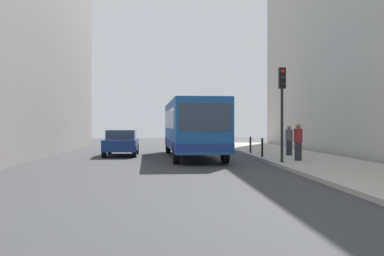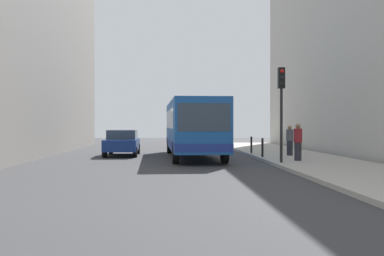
{
  "view_description": "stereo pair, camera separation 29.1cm",
  "coord_description": "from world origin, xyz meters",
  "px_view_note": "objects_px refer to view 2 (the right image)",
  "views": [
    {
      "loc": [
        -1.58,
        -21.24,
        1.78
      ],
      "look_at": [
        -0.15,
        1.32,
        1.62
      ],
      "focal_mm": 42.43,
      "sensor_mm": 36.0,
      "label": 1
    },
    {
      "loc": [
        -1.29,
        -21.26,
        1.78
      ],
      "look_at": [
        -0.15,
        1.32,
        1.62
      ],
      "focal_mm": 42.43,
      "sensor_mm": 36.0,
      "label": 2
    }
  ],
  "objects_px": {
    "car_behind_bus": "(188,137)",
    "traffic_light": "(281,96)",
    "bollard_near": "(262,148)",
    "pedestrian_near_signal": "(298,142)",
    "pedestrian_mid_sidewalk": "(290,141)",
    "car_beside_bus": "(122,142)",
    "bus": "(193,126)",
    "bollard_mid": "(251,145)"
  },
  "relations": [
    {
      "from": "car_behind_bus",
      "to": "traffic_light",
      "type": "bearing_deg",
      "value": 105.05
    },
    {
      "from": "bollard_near",
      "to": "pedestrian_near_signal",
      "type": "height_order",
      "value": "pedestrian_near_signal"
    },
    {
      "from": "pedestrian_near_signal",
      "to": "pedestrian_mid_sidewalk",
      "type": "relative_size",
      "value": 1.05
    },
    {
      "from": "traffic_light",
      "to": "pedestrian_near_signal",
      "type": "relative_size",
      "value": 2.44
    },
    {
      "from": "car_beside_bus",
      "to": "car_behind_bus",
      "type": "relative_size",
      "value": 0.98
    },
    {
      "from": "bus",
      "to": "pedestrian_near_signal",
      "type": "xyz_separation_m",
      "value": [
        4.57,
        -4.38,
        -0.74
      ]
    },
    {
      "from": "car_behind_bus",
      "to": "pedestrian_mid_sidewalk",
      "type": "xyz_separation_m",
      "value": [
        4.86,
        -12.72,
        0.16
      ]
    },
    {
      "from": "bus",
      "to": "pedestrian_near_signal",
      "type": "height_order",
      "value": "bus"
    },
    {
      "from": "traffic_light",
      "to": "bollard_near",
      "type": "height_order",
      "value": "traffic_light"
    },
    {
      "from": "bollard_near",
      "to": "pedestrian_near_signal",
      "type": "bearing_deg",
      "value": -65.98
    },
    {
      "from": "bus",
      "to": "car_beside_bus",
      "type": "height_order",
      "value": "bus"
    },
    {
      "from": "bollard_mid",
      "to": "pedestrian_near_signal",
      "type": "height_order",
      "value": "pedestrian_near_signal"
    },
    {
      "from": "car_beside_bus",
      "to": "pedestrian_near_signal",
      "type": "relative_size",
      "value": 2.63
    },
    {
      "from": "bollard_near",
      "to": "pedestrian_near_signal",
      "type": "distance_m",
      "value": 2.75
    },
    {
      "from": "bus",
      "to": "car_behind_bus",
      "type": "bearing_deg",
      "value": -93.37
    },
    {
      "from": "bus",
      "to": "pedestrian_near_signal",
      "type": "distance_m",
      "value": 6.37
    },
    {
      "from": "car_beside_bus",
      "to": "bollard_near",
      "type": "xyz_separation_m",
      "value": [
        7.44,
        -3.57,
        -0.16
      ]
    },
    {
      "from": "car_beside_bus",
      "to": "pedestrian_near_signal",
      "type": "xyz_separation_m",
      "value": [
        8.54,
        -6.05,
        0.21
      ]
    },
    {
      "from": "car_behind_bus",
      "to": "pedestrian_mid_sidewalk",
      "type": "relative_size",
      "value": 2.83
    },
    {
      "from": "bollard_mid",
      "to": "bollard_near",
      "type": "bearing_deg",
      "value": -90.0
    },
    {
      "from": "bus",
      "to": "bollard_mid",
      "type": "height_order",
      "value": "bus"
    },
    {
      "from": "car_beside_bus",
      "to": "traffic_light",
      "type": "distance_m",
      "value": 10.54
    },
    {
      "from": "bollard_mid",
      "to": "pedestrian_near_signal",
      "type": "distance_m",
      "value": 5.72
    },
    {
      "from": "bollard_mid",
      "to": "car_behind_bus",
      "type": "bearing_deg",
      "value": 106.75
    },
    {
      "from": "bollard_near",
      "to": "pedestrian_mid_sidewalk",
      "type": "distance_m",
      "value": 1.97
    },
    {
      "from": "bus",
      "to": "traffic_light",
      "type": "relative_size",
      "value": 2.71
    },
    {
      "from": "traffic_light",
      "to": "pedestrian_mid_sidewalk",
      "type": "height_order",
      "value": "traffic_light"
    },
    {
      "from": "bus",
      "to": "pedestrian_near_signal",
      "type": "bearing_deg",
      "value": 134.12
    },
    {
      "from": "bus",
      "to": "car_beside_bus",
      "type": "distance_m",
      "value": 4.41
    },
    {
      "from": "pedestrian_mid_sidewalk",
      "to": "car_behind_bus",
      "type": "bearing_deg",
      "value": 8.4
    },
    {
      "from": "bus",
      "to": "traffic_light",
      "type": "bearing_deg",
      "value": 121.51
    },
    {
      "from": "traffic_light",
      "to": "bollard_near",
      "type": "bearing_deg",
      "value": 91.65
    },
    {
      "from": "pedestrian_near_signal",
      "to": "pedestrian_mid_sidewalk",
      "type": "distance_m",
      "value": 3.52
    },
    {
      "from": "bollard_near",
      "to": "pedestrian_mid_sidewalk",
      "type": "bearing_deg",
      "value": 30.75
    },
    {
      "from": "bollard_near",
      "to": "pedestrian_near_signal",
      "type": "xyz_separation_m",
      "value": [
        1.11,
        -2.49,
        0.36
      ]
    },
    {
      "from": "traffic_light",
      "to": "pedestrian_mid_sidewalk",
      "type": "xyz_separation_m",
      "value": [
        1.57,
        4.46,
        -2.06
      ]
    },
    {
      "from": "bollard_mid",
      "to": "traffic_light",
      "type": "bearing_deg",
      "value": -89.13
    },
    {
      "from": "bus",
      "to": "pedestrian_mid_sidewalk",
      "type": "height_order",
      "value": "bus"
    },
    {
      "from": "car_beside_bus",
      "to": "car_behind_bus",
      "type": "height_order",
      "value": "same"
    },
    {
      "from": "traffic_light",
      "to": "bollard_mid",
      "type": "xyz_separation_m",
      "value": [
        -0.1,
        6.58,
        -2.38
      ]
    },
    {
      "from": "bollard_near",
      "to": "car_behind_bus",
      "type": "bearing_deg",
      "value": 103.1
    },
    {
      "from": "car_beside_bus",
      "to": "pedestrian_mid_sidewalk",
      "type": "height_order",
      "value": "pedestrian_mid_sidewalk"
    }
  ]
}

